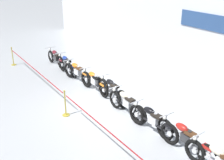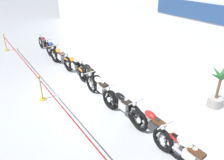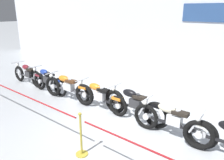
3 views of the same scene
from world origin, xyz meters
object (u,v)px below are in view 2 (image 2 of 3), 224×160
Objects in this scene: motorcycle_cream_8 at (188,156)px; stanchion_far_left at (29,69)px; motorcycle_red_7 at (154,127)px; potted_palm_left_of_row at (218,90)px; motorcycle_black_4 at (90,75)px; motorcycle_black_6 at (123,107)px; motorcycle_cream_5 at (101,89)px; motorcycle_maroon_0 at (45,45)px; motorcycle_orange_2 at (61,58)px; motorcycle_orange_3 at (75,66)px; stanchion_mid_left at (42,92)px; motorcycle_blue_1 at (53,50)px.

stanchion_far_left is (-6.83, -1.99, 0.30)m from motorcycle_cream_8.
potted_palm_left_of_row reaches higher than motorcycle_red_7.
motorcycle_black_4 is 0.98× the size of motorcycle_black_6.
motorcycle_cream_5 is at bearing 179.40° from motorcycle_black_6.
motorcycle_black_6 reaches higher than motorcycle_maroon_0.
stanchion_far_left is at bearing -124.16° from motorcycle_black_4.
motorcycle_cream_5 is 4.11m from motorcycle_cream_8.
motorcycle_black_6 is (2.73, -0.22, -0.00)m from motorcycle_black_4.
motorcycle_black_6 is 0.94× the size of motorcycle_red_7.
motorcycle_orange_2 reaches higher than motorcycle_black_6.
stanchion_mid_left reaches higher than motorcycle_orange_3.
motorcycle_maroon_0 is at bearing -179.42° from motorcycle_red_7.
motorcycle_orange_2 is 2.69m from motorcycle_black_4.
motorcycle_black_6 reaches higher than motorcycle_orange_3.
motorcycle_cream_8 is 7.12m from stanchion_far_left.
motorcycle_maroon_0 is at bearing 179.85° from motorcycle_black_6.
motorcycle_blue_1 is at bearing 153.85° from stanchion_mid_left.
motorcycle_orange_3 is 0.93× the size of motorcycle_cream_8.
motorcycle_cream_5 is at bearing 0.64° from motorcycle_orange_2.
motorcycle_orange_3 is at bearing -149.47° from potted_palm_left_of_row.
motorcycle_orange_2 is 2.27m from stanchion_far_left.
motorcycle_orange_3 is (2.69, 0.07, -0.02)m from motorcycle_blue_1.
motorcycle_cream_5 is 0.91× the size of motorcycle_red_7.
motorcycle_maroon_0 is 1.04× the size of motorcycle_blue_1.
motorcycle_orange_3 is 6.68m from motorcycle_cream_8.
motorcycle_cream_5 is 0.92× the size of motorcycle_cream_8.
motorcycle_cream_8 is at bearing 0.66° from motorcycle_orange_2.
motorcycle_orange_2 reaches higher than motorcycle_red_7.
potted_palm_left_of_row is at bearing 36.93° from motorcycle_black_4.
potted_palm_left_of_row is at bearing 111.87° from motorcycle_cream_8.
stanchion_mid_left is at bearing -153.51° from motorcycle_red_7.
potted_palm_left_of_row reaches higher than motorcycle_orange_3.
motorcycle_black_4 is 2.60m from stanchion_far_left.
motorcycle_maroon_0 is 1.05× the size of motorcycle_black_6.
motorcycle_blue_1 is 8.08m from motorcycle_red_7.
motorcycle_cream_5 is (3.95, 0.04, 0.01)m from motorcycle_orange_2.
motorcycle_orange_3 is at bearing 122.60° from stanchion_mid_left.
motorcycle_maroon_0 is 9.95m from potted_palm_left_of_row.
motorcycle_red_7 is at bearing 0.58° from motorcycle_maroon_0.
potted_palm_left_of_row is at bearing 21.90° from motorcycle_blue_1.
motorcycle_black_4 is 5.38m from motorcycle_cream_8.
motorcycle_maroon_0 is 4.00m from motorcycle_orange_3.
motorcycle_maroon_0 is 1.31m from motorcycle_blue_1.
motorcycle_cream_5 is 2.32m from stanchion_mid_left.
motorcycle_cream_8 is (1.29, -0.05, -0.02)m from motorcycle_red_7.
motorcycle_orange_3 is 2.06m from stanchion_far_left.
motorcycle_black_4 is 1.29m from motorcycle_cream_5.
stanchion_mid_left reaches higher than motorcycle_maroon_0.
motorcycle_black_4 is 1.01× the size of motorcycle_cream_5.
motorcycle_blue_1 is at bearing 0.89° from motorcycle_maroon_0.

